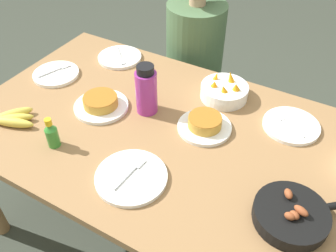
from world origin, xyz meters
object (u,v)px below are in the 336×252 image
at_px(skillet, 292,215).
at_px(frittata_plate_center, 205,124).
at_px(empty_plate_far_right, 131,177).
at_px(fruit_bowl_citrus, 224,91).
at_px(frittata_plate_side, 101,104).
at_px(empty_plate_far_left, 56,74).
at_px(person_figure, 193,78).
at_px(banana_bunch, 12,118).
at_px(empty_plate_near_front, 120,57).
at_px(water_bottle, 146,90).
at_px(hot_sauce_bottle, 52,134).
at_px(empty_plate_mid_edge, 291,125).

height_order(skillet, frittata_plate_center, skillet).
relative_size(empty_plate_far_right, fruit_bowl_citrus, 1.22).
bearing_deg(empty_plate_far_right, frittata_plate_side, 141.70).
height_order(empty_plate_far_left, person_figure, person_figure).
relative_size(banana_bunch, empty_plate_far_right, 0.75).
bearing_deg(skillet, empty_plate_far_right, 151.06).
distance_m(banana_bunch, empty_plate_near_front, 0.63).
bearing_deg(water_bottle, person_figure, 97.72).
xyz_separation_m(skillet, water_bottle, (-0.68, 0.24, 0.08)).
xyz_separation_m(banana_bunch, empty_plate_far_left, (-0.09, 0.34, -0.01)).
bearing_deg(empty_plate_far_left, fruit_bowl_citrus, 17.26).
xyz_separation_m(empty_plate_far_right, hot_sauce_bottle, (-0.35, -0.01, 0.05)).
xyz_separation_m(frittata_plate_side, fruit_bowl_citrus, (0.43, 0.33, 0.01)).
bearing_deg(empty_plate_far_left, banana_bunch, -75.97).
height_order(fruit_bowl_citrus, person_figure, person_figure).
relative_size(empty_plate_far_right, hot_sauce_bottle, 1.95).
distance_m(hot_sauce_bottle, person_figure, 1.04).
relative_size(banana_bunch, person_figure, 0.16).
height_order(banana_bunch, empty_plate_near_front, banana_bunch).
height_order(frittata_plate_center, person_figure, person_figure).
bearing_deg(banana_bunch, hot_sauce_bottle, -3.68).
bearing_deg(banana_bunch, frittata_plate_side, 44.70).
xyz_separation_m(banana_bunch, empty_plate_far_right, (0.59, -0.01, -0.01)).
relative_size(frittata_plate_center, hot_sauce_bottle, 1.67).
bearing_deg(empty_plate_far_left, hot_sauce_bottle, -47.82).
relative_size(banana_bunch, hot_sauce_bottle, 1.46).
height_order(empty_plate_far_right, hot_sauce_bottle, hot_sauce_bottle).
distance_m(frittata_plate_center, empty_plate_mid_edge, 0.35).
distance_m(banana_bunch, skillet, 1.12).
relative_size(empty_plate_far_left, empty_plate_far_right, 0.86).
relative_size(skillet, frittata_plate_center, 1.46).
xyz_separation_m(fruit_bowl_citrus, person_figure, (-0.33, 0.39, -0.27)).
bearing_deg(empty_plate_far_left, empty_plate_near_front, 57.26).
distance_m(skillet, hot_sauce_bottle, 0.88).
xyz_separation_m(banana_bunch, empty_plate_near_front, (0.09, 0.62, -0.01)).
bearing_deg(fruit_bowl_citrus, frittata_plate_side, -142.33).
relative_size(frittata_plate_center, empty_plate_far_left, 1.00).
bearing_deg(empty_plate_far_left, empty_plate_mid_edge, 9.91).
bearing_deg(frittata_plate_center, empty_plate_mid_edge, 31.22).
distance_m(empty_plate_mid_edge, fruit_bowl_citrus, 0.32).
relative_size(empty_plate_far_left, fruit_bowl_citrus, 1.05).
relative_size(hot_sauce_bottle, person_figure, 0.11).
bearing_deg(skillet, banana_bunch, 144.64).
height_order(empty_plate_near_front, empty_plate_mid_edge, same).
relative_size(empty_plate_far_right, person_figure, 0.22).
xyz_separation_m(banana_bunch, empty_plate_mid_edge, (1.00, 0.53, -0.01)).
xyz_separation_m(banana_bunch, hot_sauce_bottle, (0.24, -0.02, 0.04)).
xyz_separation_m(skillet, fruit_bowl_citrus, (-0.43, 0.48, 0.01)).
relative_size(frittata_plate_center, empty_plate_near_front, 0.98).
relative_size(skillet, empty_plate_near_front, 1.43).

